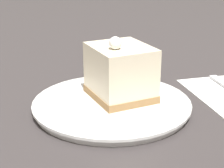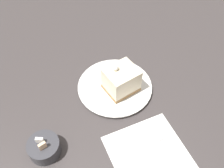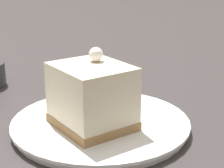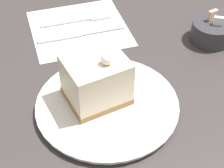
{
  "view_description": "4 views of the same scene",
  "coord_description": "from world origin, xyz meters",
  "views": [
    {
      "loc": [
        0.11,
        0.54,
        0.24
      ],
      "look_at": [
        0.0,
        0.04,
        0.05
      ],
      "focal_mm": 60.0,
      "sensor_mm": 36.0,
      "label": 1
    },
    {
      "loc": [
        -0.48,
        0.22,
        0.65
      ],
      "look_at": [
        -0.02,
        0.04,
        0.05
      ],
      "focal_mm": 40.0,
      "sensor_mm": 36.0,
      "label": 2
    },
    {
      "loc": [
        -0.16,
        -0.42,
        0.22
      ],
      "look_at": [
        0.01,
        0.01,
        0.07
      ],
      "focal_mm": 60.0,
      "sensor_mm": 36.0,
      "label": 3
    },
    {
      "loc": [
        0.43,
        -0.08,
        0.47
      ],
      "look_at": [
        -0.0,
        0.03,
        0.05
      ],
      "focal_mm": 60.0,
      "sensor_mm": 36.0,
      "label": 4
    }
  ],
  "objects": [
    {
      "name": "ground_plane",
      "position": [
        0.0,
        0.0,
        0.0
      ],
      "size": [
        4.0,
        4.0,
        0.0
      ],
      "primitive_type": "plane",
      "color": "#383333"
    },
    {
      "name": "plate",
      "position": [
        0.0,
        0.02,
        0.01
      ],
      "size": [
        0.24,
        0.24,
        0.01
      ],
      "color": "silver",
      "rests_on": "ground_plane"
    },
    {
      "name": "cake_slice",
      "position": [
        -0.02,
        0.01,
        0.05
      ],
      "size": [
        0.11,
        0.12,
        0.1
      ],
      "rotation": [
        0.0,
        0.0,
        0.24
      ],
      "color": "#9E7547",
      "rests_on": "plate"
    },
    {
      "name": "napkin",
      "position": [
        -0.25,
        0.02,
        0.0
      ],
      "size": [
        0.21,
        0.21,
        0.0
      ],
      "rotation": [
        0.0,
        0.0,
        0.05
      ],
      "color": "white",
      "rests_on": "ground_plane"
    },
    {
      "name": "fork",
      "position": [
        -0.28,
        0.03,
        0.0
      ],
      "size": [
        0.02,
        0.16,
        0.0
      ],
      "rotation": [
        0.0,
        0.0,
        0.05
      ],
      "color": "silver",
      "rests_on": "napkin"
    },
    {
      "name": "knife",
      "position": [
        -0.22,
        0.0,
        0.01
      ],
      "size": [
        0.02,
        0.19,
        0.0
      ],
      "rotation": [
        0.0,
        0.0,
        0.05
      ],
      "color": "silver",
      "rests_on": "napkin"
    },
    {
      "name": "sugar_bowl",
      "position": [
        -0.14,
        0.28,
        0.02
      ],
      "size": [
        0.09,
        0.09,
        0.06
      ],
      "color": "#333338",
      "rests_on": "ground_plane"
    }
  ]
}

